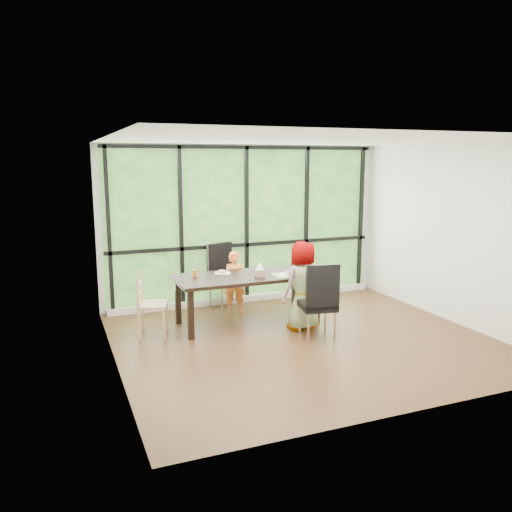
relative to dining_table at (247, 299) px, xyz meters
name	(u,v)px	position (x,y,z in m)	size (l,w,h in m)	color
ground	(303,340)	(0.45, -0.98, -0.38)	(5.00, 5.00, 0.00)	black
back_wall	(245,224)	(0.45, 1.27, 0.98)	(5.00, 5.00, 0.00)	silver
foliage_backdrop	(246,224)	(0.45, 1.25, 0.98)	(4.80, 0.02, 2.65)	#20501F
window_mullions	(247,225)	(0.45, 1.21, 0.98)	(4.80, 0.06, 2.65)	black
window_sill	(248,298)	(0.45, 1.17, -0.33)	(4.80, 0.12, 0.10)	silver
dining_table	(247,299)	(0.00, 0.00, 0.00)	(2.16, 0.96, 0.75)	black
chair_window_leather	(226,276)	(-0.04, 0.91, 0.17)	(0.46, 0.46, 1.08)	black
chair_interior_leather	(318,300)	(0.67, -0.96, 0.17)	(0.46, 0.46, 1.08)	black
chair_end_beech	(153,305)	(-1.43, -0.03, 0.08)	(0.42, 0.40, 0.90)	tan
child_toddler	(235,283)	(0.00, 0.57, 0.13)	(0.37, 0.24, 1.01)	orange
child_older	(302,286)	(0.64, -0.54, 0.28)	(0.64, 0.41, 1.30)	gray
placemat	(290,275)	(0.60, -0.23, 0.38)	(0.50, 0.37, 0.01)	tan
plate_far	(222,273)	(-0.32, 0.23, 0.38)	(0.25, 0.25, 0.02)	white
plate_near	(288,275)	(0.56, -0.23, 0.38)	(0.24, 0.24, 0.02)	white
orange_cup	(195,273)	(-0.75, 0.20, 0.43)	(0.06, 0.06, 0.10)	orange
green_cup	(310,270)	(0.92, -0.26, 0.44)	(0.08, 0.08, 0.12)	#5CC032
tissue_box	(260,273)	(0.14, -0.15, 0.43)	(0.12, 0.12, 0.10)	tan
crepe_rolls_far	(222,271)	(-0.32, 0.23, 0.41)	(0.10, 0.12, 0.04)	tan
crepe_rolls_near	(288,273)	(0.56, -0.23, 0.41)	(0.10, 0.12, 0.04)	tan
straw_white	(195,267)	(-0.75, 0.20, 0.52)	(0.01, 0.01, 0.20)	white
straw_pink	(310,263)	(0.92, -0.26, 0.54)	(0.01, 0.01, 0.20)	pink
tissue	(260,266)	(0.14, -0.15, 0.53)	(0.12, 0.12, 0.11)	white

